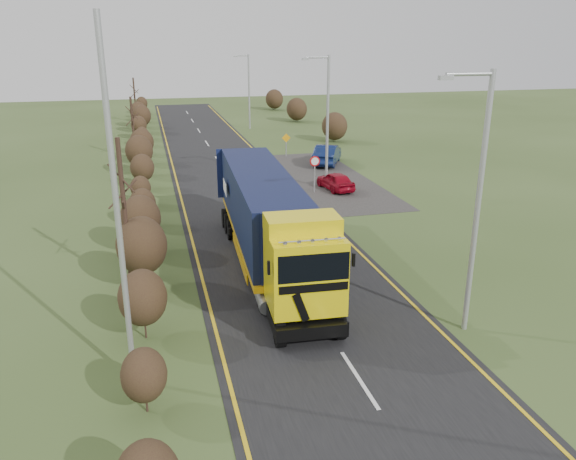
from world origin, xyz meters
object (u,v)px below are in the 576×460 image
(streetlight_near, at_px, (476,196))
(speed_sign, at_px, (315,167))
(car_blue_sedan, at_px, (327,154))
(lorry, at_px, (267,217))
(car_red_hatchback, at_px, (335,181))

(streetlight_near, relative_size, speed_sign, 3.61)
(car_blue_sedan, height_order, streetlight_near, streetlight_near)
(speed_sign, bearing_deg, streetlight_near, -90.83)
(lorry, xyz_separation_m, speed_sign, (5.57, 11.48, -0.62))
(lorry, xyz_separation_m, streetlight_near, (5.30, -7.00, 2.43))
(speed_sign, bearing_deg, car_blue_sedan, 66.77)
(car_red_hatchback, height_order, streetlight_near, streetlight_near)
(streetlight_near, bearing_deg, speed_sign, 89.17)
(car_red_hatchback, xyz_separation_m, speed_sign, (-1.52, -0.29, 1.08))
(lorry, relative_size, car_red_hatchback, 4.21)
(lorry, bearing_deg, car_blue_sedan, 68.02)
(streetlight_near, bearing_deg, lorry, 127.11)
(car_red_hatchback, bearing_deg, speed_sign, 2.75)
(lorry, relative_size, car_blue_sedan, 3.09)
(car_red_hatchback, xyz_separation_m, streetlight_near, (-1.79, -18.78, 4.13))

